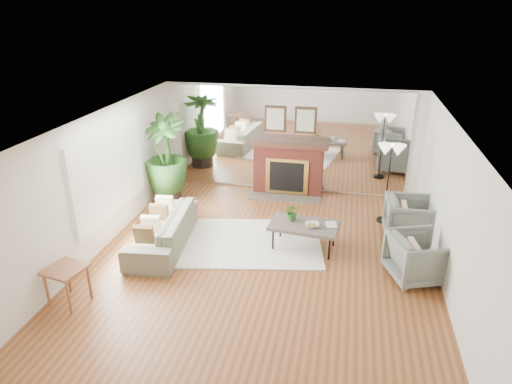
% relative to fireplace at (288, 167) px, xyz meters
% --- Properties ---
extents(ground, '(7.00, 7.00, 0.00)m').
position_rel_fireplace_xyz_m(ground, '(0.00, -3.26, -0.66)').
color(ground, brown).
rests_on(ground, ground).
extents(wall_left, '(0.02, 7.00, 2.50)m').
position_rel_fireplace_xyz_m(wall_left, '(-2.99, -3.26, 0.59)').
color(wall_left, silver).
rests_on(wall_left, ground).
extents(wall_right, '(0.02, 7.00, 2.50)m').
position_rel_fireplace_xyz_m(wall_right, '(2.99, -3.26, 0.59)').
color(wall_right, silver).
rests_on(wall_right, ground).
extents(wall_back, '(6.00, 0.02, 2.50)m').
position_rel_fireplace_xyz_m(wall_back, '(0.00, 0.23, 0.59)').
color(wall_back, silver).
rests_on(wall_back, ground).
extents(mirror_panel, '(5.40, 0.04, 2.40)m').
position_rel_fireplace_xyz_m(mirror_panel, '(0.00, 0.21, 0.59)').
color(mirror_panel, silver).
rests_on(mirror_panel, wall_back).
extents(window_panel, '(0.04, 2.40, 1.50)m').
position_rel_fireplace_xyz_m(window_panel, '(-2.96, -2.86, 0.69)').
color(window_panel, '#B2E09E').
rests_on(window_panel, wall_left).
extents(fireplace, '(1.85, 0.83, 2.05)m').
position_rel_fireplace_xyz_m(fireplace, '(0.00, 0.00, 0.00)').
color(fireplace, maroon).
rests_on(fireplace, ground).
extents(area_rug, '(2.99, 2.37, 0.03)m').
position_rel_fireplace_xyz_m(area_rug, '(-0.36, -2.60, -0.65)').
color(area_rug, white).
rests_on(area_rug, ground).
extents(coffee_table, '(1.32, 0.86, 0.50)m').
position_rel_fireplace_xyz_m(coffee_table, '(0.67, -2.58, -0.20)').
color(coffee_table, '#5C5348').
rests_on(coffee_table, ground).
extents(sofa, '(1.10, 2.30, 0.65)m').
position_rel_fireplace_xyz_m(sofa, '(-1.94, -3.00, -0.34)').
color(sofa, gray).
rests_on(sofa, ground).
extents(armchair_back, '(0.91, 0.89, 0.80)m').
position_rel_fireplace_xyz_m(armchair_back, '(2.60, -1.73, -0.26)').
color(armchair_back, slate).
rests_on(armchair_back, ground).
extents(armchair_front, '(1.11, 1.09, 0.79)m').
position_rel_fireplace_xyz_m(armchair_front, '(2.60, -3.20, -0.26)').
color(armchair_front, slate).
rests_on(armchair_front, ground).
extents(side_table, '(0.63, 0.63, 0.61)m').
position_rel_fireplace_xyz_m(side_table, '(-2.65, -4.96, -0.15)').
color(side_table, brown).
rests_on(side_table, ground).
extents(potted_ficus, '(1.18, 1.18, 2.04)m').
position_rel_fireplace_xyz_m(potted_ficus, '(-2.60, -1.07, 0.43)').
color(potted_ficus, black).
rests_on(potted_ficus, ground).
extents(floor_lamp, '(0.54, 0.30, 1.67)m').
position_rel_fireplace_xyz_m(floor_lamp, '(2.19, -1.11, 0.77)').
color(floor_lamp, black).
rests_on(floor_lamp, ground).
extents(tabletop_plant, '(0.36, 0.33, 0.33)m').
position_rel_fireplace_xyz_m(tabletop_plant, '(0.43, -2.47, 0.00)').
color(tabletop_plant, '#346424').
rests_on(tabletop_plant, coffee_table).
extents(fruit_bowl, '(0.29, 0.29, 0.06)m').
position_rel_fireplace_xyz_m(fruit_bowl, '(0.81, -2.65, -0.13)').
color(fruit_bowl, brown).
rests_on(fruit_bowl, coffee_table).
extents(book, '(0.24, 0.30, 0.02)m').
position_rel_fireplace_xyz_m(book, '(1.06, -2.55, -0.15)').
color(book, brown).
rests_on(book, coffee_table).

